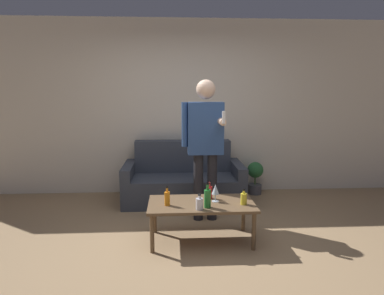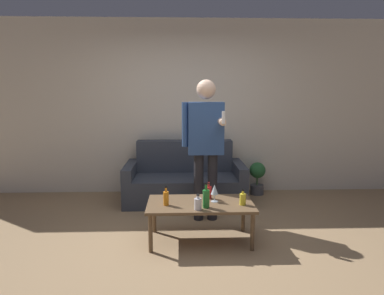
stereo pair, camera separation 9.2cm
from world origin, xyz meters
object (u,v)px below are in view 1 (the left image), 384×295
Objects in this scene: bottle_orange at (167,198)px; person_standing_front at (205,139)px; coffee_table at (201,206)px; couch at (183,180)px.

bottle_orange is 0.98m from person_standing_front.
bottle_orange is at bearing -123.67° from person_standing_front.
bottle_orange is (-0.36, -0.07, 0.12)m from coffee_table.
coffee_table is at bearing -84.23° from couch.
couch reaches higher than bottle_orange.
person_standing_front reaches higher than couch.
coffee_table is (0.14, -1.43, 0.09)m from couch.
coffee_table is 0.39m from bottle_orange.
bottle_orange is at bearing -98.28° from couch.
couch is 1.12m from person_standing_front.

